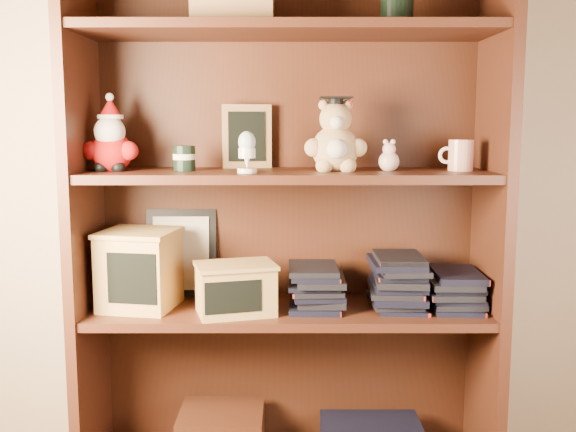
# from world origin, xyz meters

# --- Properties ---
(bookcase) EXTENTS (1.20, 0.35, 1.60)m
(bookcase) POSITION_xyz_m (0.11, 1.36, 0.78)
(bookcase) COLOR #421F13
(bookcase) RESTS_ON ground
(shelf_lower) EXTENTS (1.14, 0.33, 0.02)m
(shelf_lower) POSITION_xyz_m (0.11, 1.30, 0.54)
(shelf_lower) COLOR #421F13
(shelf_lower) RESTS_ON ground
(shelf_upper) EXTENTS (1.14, 0.33, 0.02)m
(shelf_upper) POSITION_xyz_m (0.11, 1.30, 0.94)
(shelf_upper) COLOR #421F13
(shelf_upper) RESTS_ON ground
(santa_plush) EXTENTS (0.16, 0.12, 0.23)m
(santa_plush) POSITION_xyz_m (-0.39, 1.30, 1.03)
(santa_plush) COLOR #A50F0F
(santa_plush) RESTS_ON shelf_upper
(teachers_tin) EXTENTS (0.06, 0.06, 0.07)m
(teachers_tin) POSITION_xyz_m (-0.18, 1.30, 0.99)
(teachers_tin) COLOR black
(teachers_tin) RESTS_ON shelf_upper
(chalkboard_plaque) EXTENTS (0.15, 0.10, 0.19)m
(chalkboard_plaque) POSITION_xyz_m (-0.01, 1.42, 1.04)
(chalkboard_plaque) COLOR #9E7547
(chalkboard_plaque) RESTS_ON shelf_upper
(egg_cup) EXTENTS (0.05, 0.05, 0.11)m
(egg_cup) POSITION_xyz_m (0.00, 1.23, 1.01)
(egg_cup) COLOR white
(egg_cup) RESTS_ON shelf_upper
(grad_teddy_bear) EXTENTS (0.18, 0.15, 0.21)m
(grad_teddy_bear) POSITION_xyz_m (0.25, 1.30, 1.03)
(grad_teddy_bear) COLOR tan
(grad_teddy_bear) RESTS_ON shelf_upper
(pink_figurine) EXTENTS (0.06, 0.06, 0.09)m
(pink_figurine) POSITION_xyz_m (0.40, 1.30, 0.98)
(pink_figurine) COLOR beige
(pink_figurine) RESTS_ON shelf_upper
(teacher_mug) EXTENTS (0.10, 0.07, 0.09)m
(teacher_mug) POSITION_xyz_m (0.60, 1.30, 0.99)
(teacher_mug) COLOR silver
(teacher_mug) RESTS_ON shelf_upper
(certificate_frame) EXTENTS (0.22, 0.06, 0.27)m
(certificate_frame) POSITION_xyz_m (-0.22, 1.44, 0.69)
(certificate_frame) COLOR black
(certificate_frame) RESTS_ON shelf_lower
(treats_box) EXTENTS (0.24, 0.24, 0.23)m
(treats_box) POSITION_xyz_m (-0.32, 1.30, 0.67)
(treats_box) COLOR tan
(treats_box) RESTS_ON shelf_lower
(pencils_box) EXTENTS (0.25, 0.21, 0.14)m
(pencils_box) POSITION_xyz_m (-0.03, 1.24, 0.62)
(pencils_box) COLOR tan
(pencils_box) RESTS_ON shelf_lower
(book_stack_left) EXTENTS (0.14, 0.20, 0.13)m
(book_stack_left) POSITION_xyz_m (0.20, 1.30, 0.61)
(book_stack_left) COLOR black
(book_stack_left) RESTS_ON shelf_lower
(book_stack_mid) EXTENTS (0.14, 0.20, 0.16)m
(book_stack_mid) POSITION_xyz_m (0.43, 1.30, 0.63)
(book_stack_mid) COLOR black
(book_stack_mid) RESTS_ON shelf_lower
(book_stack_right) EXTENTS (0.14, 0.20, 0.11)m
(book_stack_right) POSITION_xyz_m (0.60, 1.30, 0.61)
(book_stack_right) COLOR black
(book_stack_right) RESTS_ON shelf_lower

